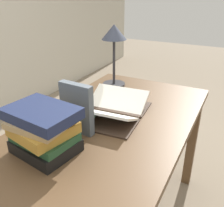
{
  "coord_description": "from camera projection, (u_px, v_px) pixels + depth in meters",
  "views": [
    {
      "loc": [
        -0.99,
        -0.53,
        1.4
      ],
      "look_at": [
        0.05,
        0.01,
        0.85
      ],
      "focal_mm": 40.0,
      "sensor_mm": 36.0,
      "label": 1
    }
  ],
  "objects": [
    {
      "name": "reading_lamp",
      "position": [
        114.0,
        40.0,
        1.63
      ],
      "size": [
        0.16,
        0.16,
        0.42
      ],
      "color": "#2D2D33",
      "rests_on": "reading_desk"
    },
    {
      "name": "book_stack_tall",
      "position": [
        44.0,
        130.0,
        1.01
      ],
      "size": [
        0.25,
        0.3,
        0.2
      ],
      "color": "black",
      "rests_on": "reading_desk"
    },
    {
      "name": "coffee_mug",
      "position": [
        82.0,
        118.0,
        1.22
      ],
      "size": [
        0.11,
        0.09,
        0.09
      ],
      "rotation": [
        0.0,
        0.0,
        5.69
      ],
      "color": "#4C7F5B",
      "rests_on": "reading_desk"
    },
    {
      "name": "open_book",
      "position": [
        112.0,
        109.0,
        1.35
      ],
      "size": [
        0.46,
        0.37,
        0.09
      ],
      "rotation": [
        0.0,
        0.0,
        0.08
      ],
      "color": "#38281E",
      "rests_on": "reading_desk"
    },
    {
      "name": "reading_desk",
      "position": [
        110.0,
        138.0,
        1.33
      ],
      "size": [
        1.39,
        0.77,
        0.77
      ],
      "color": "brown",
      "rests_on": "ground_plane"
    },
    {
      "name": "book_standing_upright",
      "position": [
        77.0,
        108.0,
        1.15
      ],
      "size": [
        0.05,
        0.17,
        0.24
      ],
      "rotation": [
        0.0,
        0.0,
        -0.06
      ],
      "color": "slate",
      "rests_on": "reading_desk"
    }
  ]
}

